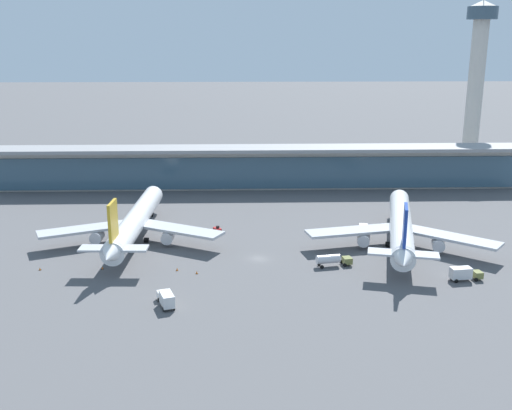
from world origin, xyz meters
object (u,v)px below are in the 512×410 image
(service_truck_near_nose_olive, at_px, (363,230))
(safety_cone_bravo, at_px, (197,272))
(service_truck_by_tail_white, at_px, (166,298))
(service_truck_on_taxiway_red, at_px, (217,230))
(airliner_centre_stand, at_px, (401,226))
(service_truck_mid_apron_olive, at_px, (332,259))
(safety_cone_delta, at_px, (102,268))
(control_tower, at_px, (477,71))
(airliner_left_stand, at_px, (135,222))
(safety_cone_alpha, at_px, (177,269))
(service_truck_under_wing_olive, at_px, (464,273))
(safety_cone_charlie, at_px, (40,269))

(service_truck_near_nose_olive, height_order, safety_cone_bravo, service_truck_near_nose_olive)
(service_truck_by_tail_white, xyz_separation_m, service_truck_on_taxiway_red, (8.87, 47.41, -0.82))
(airliner_centre_stand, bearing_deg, service_truck_mid_apron_olive, -144.54)
(safety_cone_delta, bearing_deg, control_tower, 41.72)
(safety_cone_delta, bearing_deg, airliner_centre_stand, 11.01)
(service_truck_mid_apron_olive, height_order, safety_cone_bravo, service_truck_mid_apron_olive)
(airliner_centre_stand, height_order, control_tower, control_tower)
(safety_cone_delta, bearing_deg, airliner_left_stand, 77.48)
(service_truck_mid_apron_olive, xyz_separation_m, safety_cone_alpha, (-36.72, -1.72, -1.39))
(airliner_left_stand, distance_m, service_truck_by_tail_white, 43.36)
(service_truck_under_wing_olive, bearing_deg, service_truck_near_nose_olive, 116.59)
(control_tower, height_order, safety_cone_bravo, control_tower)
(control_tower, height_order, safety_cone_delta, control_tower)
(airliner_left_stand, xyz_separation_m, safety_cone_delta, (-4.57, -20.58, -5.02))
(service_truck_by_tail_white, bearing_deg, airliner_centre_stand, 31.68)
(safety_cone_alpha, bearing_deg, control_tower, 46.25)
(service_truck_on_taxiway_red, bearing_deg, service_truck_under_wing_olive, -32.57)
(safety_cone_charlie, bearing_deg, safety_cone_alpha, -2.25)
(airliner_left_stand, distance_m, service_truck_near_nose_olive, 61.97)
(airliner_centre_stand, relative_size, service_truck_near_nose_olive, 8.27)
(service_truck_near_nose_olive, xyz_separation_m, safety_cone_alpha, (-48.72, -24.44, -1.37))
(safety_cone_charlie, relative_size, safety_cone_delta, 1.00)
(safety_cone_alpha, bearing_deg, service_truck_mid_apron_olive, 2.69)
(safety_cone_alpha, distance_m, safety_cone_bravo, 5.19)
(service_truck_by_tail_white, height_order, safety_cone_alpha, service_truck_by_tail_white)
(service_truck_under_wing_olive, xyz_separation_m, service_truck_by_tail_white, (-65.20, -11.42, 0.00))
(service_truck_mid_apron_olive, height_order, service_truck_on_taxiway_red, service_truck_mid_apron_olive)
(service_truck_by_tail_white, distance_m, safety_cone_alpha, 19.30)
(service_truck_mid_apron_olive, relative_size, service_truck_by_tail_white, 1.16)
(service_truck_under_wing_olive, bearing_deg, control_tower, 69.20)
(service_truck_near_nose_olive, relative_size, safety_cone_bravo, 10.86)
(safety_cone_bravo, height_order, safety_cone_charlie, same)
(service_truck_near_nose_olive, xyz_separation_m, service_truck_under_wing_olive, (16.15, -32.27, 0.00))
(airliner_centre_stand, relative_size, safety_cone_charlie, 89.81)
(safety_cone_bravo, bearing_deg, safety_cone_alpha, 156.02)
(service_truck_near_nose_olive, distance_m, service_truck_by_tail_white, 65.68)
(service_truck_mid_apron_olive, height_order, service_truck_by_tail_white, service_truck_by_tail_white)
(airliner_centre_stand, xyz_separation_m, safety_cone_charlie, (-88.81, -14.65, -5.02))
(airliner_centre_stand, relative_size, service_truck_mid_apron_olive, 7.09)
(safety_cone_alpha, xyz_separation_m, safety_cone_charlie, (-32.17, 1.26, 0.00))
(service_truck_mid_apron_olive, distance_m, safety_cone_alpha, 36.79)
(service_truck_on_taxiway_red, xyz_separation_m, control_tower, (103.92, 89.33, 38.24))
(safety_cone_alpha, height_order, safety_cone_charlie, same)
(service_truck_mid_apron_olive, relative_size, safety_cone_alpha, 12.67)
(airliner_centre_stand, relative_size, service_truck_by_tail_white, 8.22)
(airliner_left_stand, relative_size, service_truck_by_tail_white, 8.31)
(service_truck_mid_apron_olive, height_order, safety_cone_delta, service_truck_mid_apron_olive)
(service_truck_under_wing_olive, relative_size, service_truck_by_tail_white, 0.99)
(airliner_centre_stand, relative_size, safety_cone_bravo, 89.81)
(airliner_left_stand, distance_m, airliner_centre_stand, 70.01)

